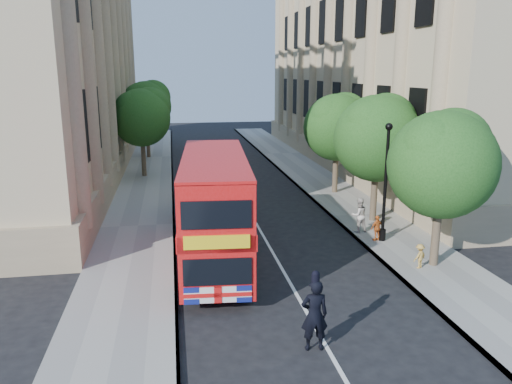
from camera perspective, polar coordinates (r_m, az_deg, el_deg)
name	(u,v)px	position (r m, az deg, el deg)	size (l,w,h in m)	color
ground	(309,316)	(16.02, 6.04, -13.88)	(120.00, 120.00, 0.00)	black
pavement_right	(364,215)	(26.60, 12.24, -2.63)	(3.50, 80.00, 0.12)	gray
pavement_left	(138,227)	(24.82, -13.32, -3.87)	(3.50, 80.00, 0.12)	gray
building_right	(401,49)	(41.66, 16.23, 15.39)	(12.00, 38.00, 18.00)	tan
building_left	(23,47)	(38.94, -25.12, 14.82)	(12.00, 38.00, 18.00)	tan
tree_right_near	(443,159)	(19.61, 20.61, 3.58)	(4.00, 4.00, 6.08)	#473828
tree_right_mid	(378,134)	(24.89, 13.77, 6.50)	(4.20, 4.20, 6.37)	#473828
tree_right_far	(338,124)	(30.47, 9.31, 7.72)	(4.00, 4.00, 6.15)	#473828
tree_left_far	(142,114)	(35.86, -12.91, 8.64)	(4.00, 4.00, 6.30)	#473828
tree_left_back	(147,103)	(43.81, -12.39, 9.87)	(4.20, 4.20, 6.65)	#473828
lamp_post	(385,187)	(22.14, 14.55, 0.50)	(0.32, 0.32, 5.16)	black
double_decker_bus	(215,206)	(19.34, -4.72, -1.61)	(3.05, 9.19, 4.17)	red
box_van	(212,193)	(25.38, -5.03, -0.07)	(2.04, 4.93, 2.82)	black
police_constable	(314,315)	(13.87, 6.69, -13.79)	(0.74, 0.49, 2.03)	black
woman_pedestrian	(359,215)	(23.47, 11.69, -2.60)	(0.78, 0.61, 1.61)	beige
child_a	(377,228)	(22.53, 13.68, -4.02)	(0.67, 0.28, 1.14)	orange
child_b	(420,256)	(19.95, 18.20, -6.97)	(0.61, 0.35, 0.94)	gold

